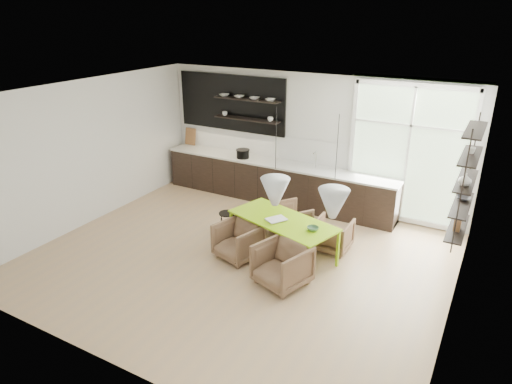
% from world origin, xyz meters
% --- Properties ---
extents(room, '(7.02, 6.01, 2.91)m').
position_xyz_m(room, '(0.58, 1.10, 1.46)').
color(room, tan).
rests_on(room, ground).
extents(kitchen_run, '(5.54, 0.69, 2.75)m').
position_xyz_m(kitchen_run, '(-0.69, 2.69, 0.60)').
color(kitchen_run, black).
rests_on(kitchen_run, ground).
extents(right_shelving, '(0.26, 1.22, 1.90)m').
position_xyz_m(right_shelving, '(3.36, 1.17, 1.65)').
color(right_shelving, black).
rests_on(right_shelving, ground).
extents(dining_table, '(2.11, 1.39, 0.71)m').
position_xyz_m(dining_table, '(0.62, 0.49, 0.66)').
color(dining_table, '#8DCA0E').
rests_on(dining_table, ground).
extents(armchair_back_left, '(0.97, 0.97, 0.64)m').
position_xyz_m(armchair_back_left, '(0.40, 1.26, 0.32)').
color(armchair_back_left, brown).
rests_on(armchair_back_left, ground).
extents(armchair_back_right, '(0.64, 0.66, 0.59)m').
position_xyz_m(armchair_back_right, '(1.33, 1.14, 0.30)').
color(armchair_back_right, brown).
rests_on(armchair_back_right, ground).
extents(armchair_front_left, '(0.87, 0.89, 0.66)m').
position_xyz_m(armchair_front_left, '(-0.03, 0.04, 0.33)').
color(armchair_front_left, brown).
rests_on(armchair_front_left, ground).
extents(armchair_front_right, '(0.95, 0.97, 0.70)m').
position_xyz_m(armchair_front_right, '(1.02, -0.35, 0.35)').
color(armchair_front_right, brown).
rests_on(armchair_front_right, ground).
extents(wire_stool, '(0.35, 0.35, 0.44)m').
position_xyz_m(wire_stool, '(-0.71, 0.74, 0.28)').
color(wire_stool, black).
rests_on(wire_stool, ground).
extents(table_book, '(0.40, 0.43, 0.03)m').
position_xyz_m(table_book, '(0.42, 0.47, 0.72)').
color(table_book, white).
rests_on(table_book, dining_table).
extents(table_bowl, '(0.26, 0.26, 0.06)m').
position_xyz_m(table_bowl, '(1.24, 0.36, 0.74)').
color(table_bowl, '#457149').
rests_on(table_bowl, dining_table).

